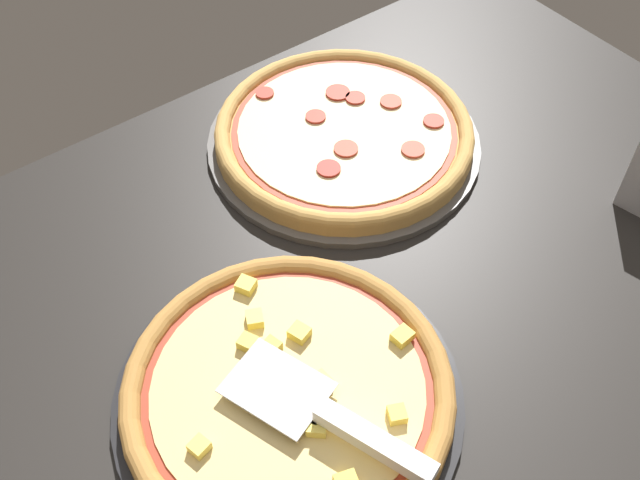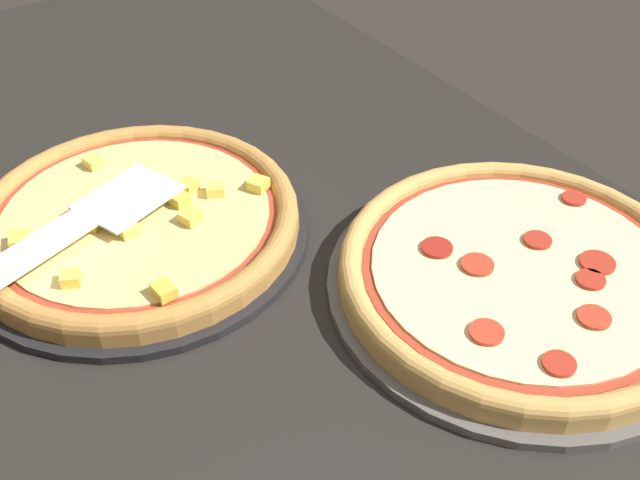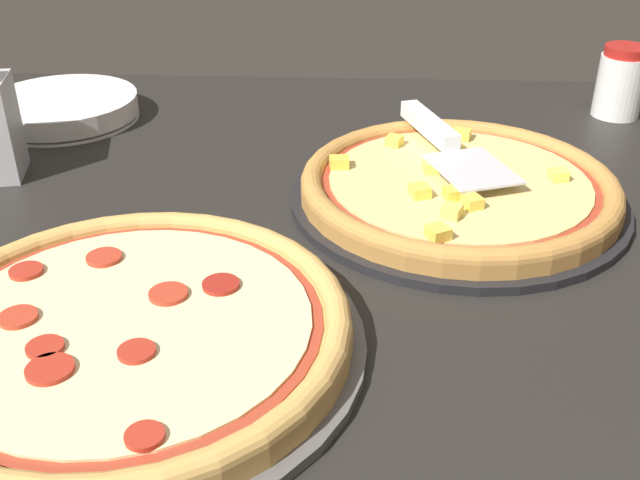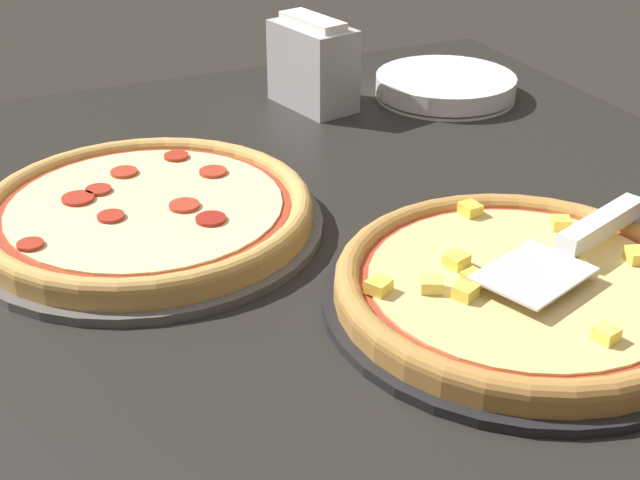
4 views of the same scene
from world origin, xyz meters
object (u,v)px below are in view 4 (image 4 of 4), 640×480
object	(u,v)px
pizza_back	(146,210)
serving_spatula	(585,236)
pizza_front	(522,285)
plate_stack	(445,86)
napkin_holder	(313,64)

from	to	relation	value
pizza_back	serving_spatula	xyz separation A→B (cm)	(-28.86, -37.47, 2.60)
pizza_front	plate_stack	world-z (taller)	pizza_front
pizza_front	plate_stack	size ratio (longest dim) A/B	1.67
serving_spatula	plate_stack	world-z (taller)	serving_spatula
pizza_front	plate_stack	distance (cm)	60.40
pizza_front	pizza_back	distance (cm)	42.15
pizza_front	serving_spatula	world-z (taller)	serving_spatula
plate_stack	pizza_front	bearing A→B (deg)	155.77
pizza_back	plate_stack	size ratio (longest dim) A/B	1.72
plate_stack	napkin_holder	world-z (taller)	napkin_holder
plate_stack	napkin_holder	bearing A→B (deg)	76.03
napkin_holder	serving_spatula	bearing A→B (deg)	-176.10
pizza_front	plate_stack	xyz separation A→B (cm)	(55.08, -24.79, -0.65)
pizza_front	napkin_holder	world-z (taller)	napkin_holder
serving_spatula	napkin_holder	bearing A→B (deg)	3.90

